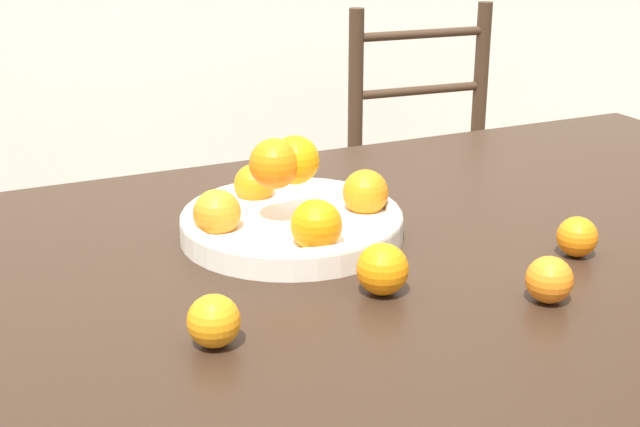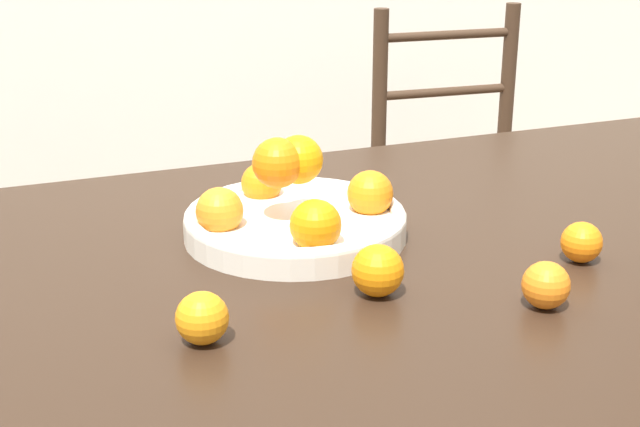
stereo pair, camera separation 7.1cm
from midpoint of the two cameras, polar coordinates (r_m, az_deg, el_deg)
name	(u,v)px [view 2 (the right image)]	position (r m, az deg, el deg)	size (l,w,h in m)	color
dining_table	(414,295)	(1.43, 7.44, -5.20)	(1.82, 1.09, 0.75)	black
fruit_bowl	(295,213)	(1.41, -0.20, -0.01)	(0.35, 0.35, 0.17)	silver
orange_loose_0	(202,318)	(1.09, -5.71, -6.70)	(0.07, 0.07, 0.07)	orange
orange_loose_1	(546,285)	(1.22, 15.88, -4.45)	(0.06, 0.06, 0.06)	orange
orange_loose_3	(378,270)	(1.22, 5.39, -3.67)	(0.07, 0.07, 0.07)	orange
orange_loose_5	(582,242)	(1.39, 17.81, -1.78)	(0.06, 0.06, 0.06)	orange
chair_right	(461,211)	(2.43, 9.86, 0.15)	(0.45, 0.43, 0.99)	#382619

